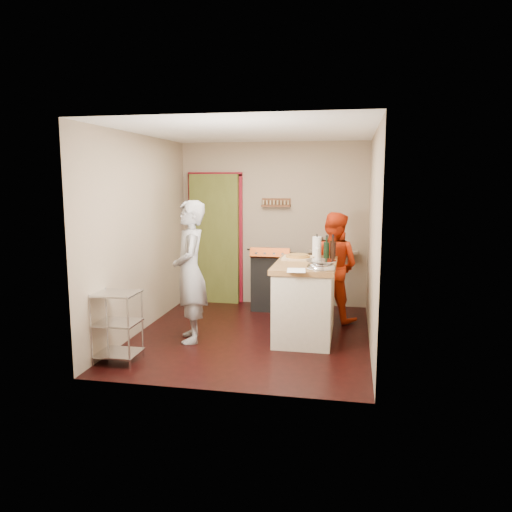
% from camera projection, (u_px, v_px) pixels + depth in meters
% --- Properties ---
extents(floor, '(3.50, 3.50, 0.00)m').
position_uv_depth(floor, '(252.00, 335.00, 6.51)').
color(floor, black).
rests_on(floor, ground).
extents(back_wall, '(3.00, 0.44, 2.60)m').
position_uv_depth(back_wall, '(235.00, 234.00, 8.19)').
color(back_wall, gray).
rests_on(back_wall, ground).
extents(left_wall, '(0.04, 3.50, 2.60)m').
position_uv_depth(left_wall, '(140.00, 234.00, 6.59)').
color(left_wall, gray).
rests_on(left_wall, ground).
extents(right_wall, '(0.04, 3.50, 2.60)m').
position_uv_depth(right_wall, '(373.00, 239.00, 6.03)').
color(right_wall, gray).
rests_on(right_wall, ground).
extents(ceiling, '(3.00, 3.50, 0.02)m').
position_uv_depth(ceiling, '(251.00, 131.00, 6.11)').
color(ceiling, white).
rests_on(ceiling, back_wall).
extents(stove, '(0.60, 0.63, 1.00)m').
position_uv_depth(stove, '(273.00, 280.00, 7.81)').
color(stove, black).
rests_on(stove, ground).
extents(wire_shelving, '(0.48, 0.40, 0.80)m').
position_uv_depth(wire_shelving, '(117.00, 323.00, 5.52)').
color(wire_shelving, silver).
rests_on(wire_shelving, ground).
extents(island, '(0.78, 1.39, 1.28)m').
position_uv_depth(island, '(306.00, 298.00, 6.40)').
color(island, beige).
rests_on(island, ground).
extents(person_stripe, '(0.62, 0.75, 1.77)m').
position_uv_depth(person_stripe, '(190.00, 272.00, 6.19)').
color(person_stripe, '#B8B9BE').
rests_on(person_stripe, ground).
extents(person_red, '(0.93, 0.85, 1.56)m').
position_uv_depth(person_red, '(333.00, 267.00, 7.13)').
color(person_red, red).
rests_on(person_red, ground).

